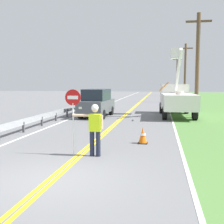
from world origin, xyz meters
The scene contains 14 objects.
ground_plane centered at (0.00, 0.00, 0.00)m, with size 160.00×160.00×0.00m, color slate.
centerline_yellow_left centered at (-0.09, 20.00, 0.01)m, with size 0.11×110.00×0.01m, color yellow.
centerline_yellow_right centered at (0.09, 20.00, 0.01)m, with size 0.11×110.00×0.01m, color yellow.
edge_line_right centered at (3.60, 20.00, 0.01)m, with size 0.12×110.00×0.01m, color silver.
edge_line_left centered at (-3.60, 20.00, 0.01)m, with size 0.12×110.00×0.01m, color silver.
flagger_worker centered at (0.56, 2.50, 1.05)m, with size 1.09×0.25×1.83m.
stop_sign_paddle centered at (-0.21, 2.49, 1.71)m, with size 0.56×0.04×2.33m.
utility_bucket_truck centered at (3.98, 15.60, 1.41)m, with size 2.67×6.91×5.28m.
oncoming_suv_nearest centered at (-2.03, 13.98, 1.06)m, with size 2.05×4.67×2.10m.
utility_pole_near centered at (5.35, 14.41, 3.95)m, with size 1.80×0.28×7.53m.
utility_pole_mid centered at (5.87, 31.62, 4.03)m, with size 1.80×0.28×7.71m.
utility_pole_far centered at (5.96, 53.21, 4.20)m, with size 1.80×0.28×8.03m.
traffic_cone_lead centered at (2.08, 4.88, 0.34)m, with size 0.40×0.40×0.70m.
guardrail_left_shoulder centered at (-4.20, 14.50, 0.52)m, with size 0.10×32.00×0.71m.
Camera 1 is at (2.81, -6.86, 2.54)m, focal length 44.99 mm.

